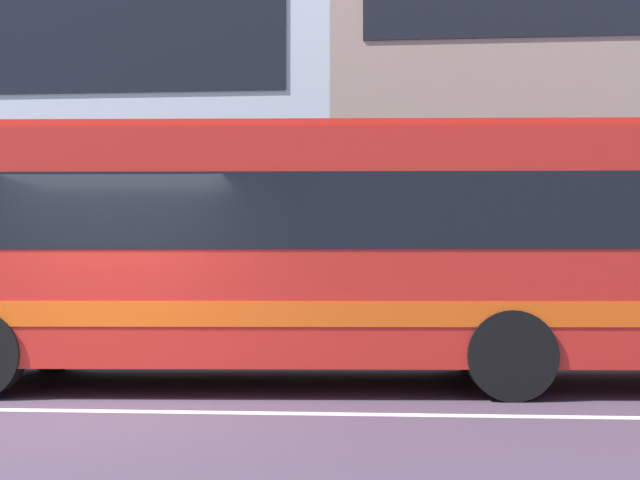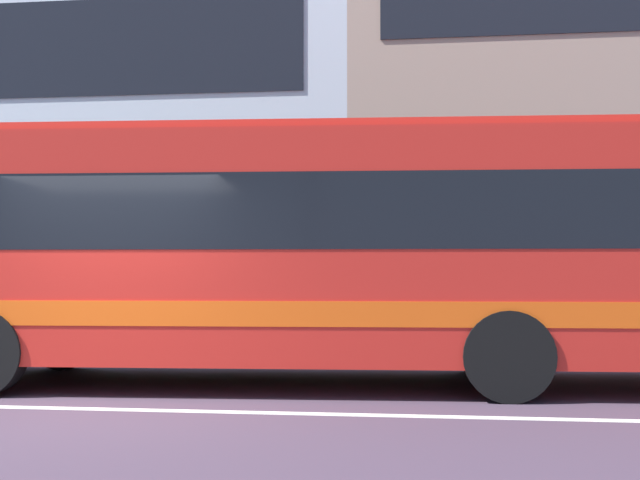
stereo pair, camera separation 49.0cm
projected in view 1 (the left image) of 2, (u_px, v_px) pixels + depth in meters
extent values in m
plane|color=#433444|center=(88.00, 411.00, 7.97)|extent=(160.00, 160.00, 0.00)
cube|color=silver|center=(88.00, 411.00, 7.97)|extent=(60.00, 0.16, 0.01)
cube|color=#224D24|center=(39.00, 326.00, 13.62)|extent=(13.92, 1.10, 0.92)
cube|color=red|center=(427.00, 250.00, 9.87)|extent=(12.40, 3.24, 2.69)
cube|color=black|center=(427.00, 218.00, 9.89)|extent=(11.67, 3.22, 0.86)
cube|color=#E95412|center=(427.00, 308.00, 9.85)|extent=(12.16, 3.25, 0.28)
cube|color=red|center=(427.00, 139.00, 9.92)|extent=(11.89, 2.80, 0.12)
cylinder|color=black|center=(55.00, 336.00, 11.10)|extent=(1.01, 0.33, 1.00)
cylinder|color=black|center=(511.00, 355.00, 8.62)|extent=(1.01, 0.33, 1.00)
cylinder|color=black|center=(472.00, 336.00, 11.01)|extent=(1.01, 0.33, 1.00)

